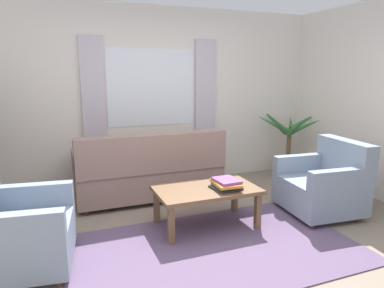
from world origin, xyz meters
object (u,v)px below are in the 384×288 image
(armchair_left, at_px, (14,230))
(book_stack_on_table, at_px, (226,184))
(couch, at_px, (149,172))
(potted_plant, at_px, (288,145))
(coffee_table, at_px, (206,193))
(armchair_right, at_px, (324,184))

(armchair_left, distance_m, book_stack_on_table, 2.06)
(couch, relative_size, potted_plant, 1.58)
(couch, bearing_deg, potted_plant, -175.03)
(book_stack_on_table, xyz_separation_m, potted_plant, (1.82, 1.37, 0.02))
(couch, height_order, book_stack_on_table, couch)
(armchair_left, xyz_separation_m, coffee_table, (1.87, 0.18, 0.03))
(book_stack_on_table, relative_size, potted_plant, 0.29)
(couch, xyz_separation_m, coffee_table, (0.36, -1.07, 0.01))
(armchair_left, relative_size, potted_plant, 0.78)
(couch, bearing_deg, coffee_table, 108.31)
(coffee_table, bearing_deg, armchair_left, -174.48)
(armchair_right, xyz_separation_m, potted_plant, (0.53, 1.44, 0.15))
(potted_plant, bearing_deg, armchair_right, -110.42)
(armchair_left, relative_size, coffee_table, 0.85)
(couch, height_order, armchair_left, couch)
(armchair_right, bearing_deg, couch, -119.09)
(armchair_left, relative_size, armchair_right, 1.04)
(armchair_left, height_order, potted_plant, potted_plant)
(couch, xyz_separation_m, book_stack_on_table, (0.54, -1.17, 0.12))
(coffee_table, bearing_deg, potted_plant, 32.52)
(coffee_table, height_order, potted_plant, potted_plant)
(book_stack_on_table, bearing_deg, potted_plant, 37.04)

